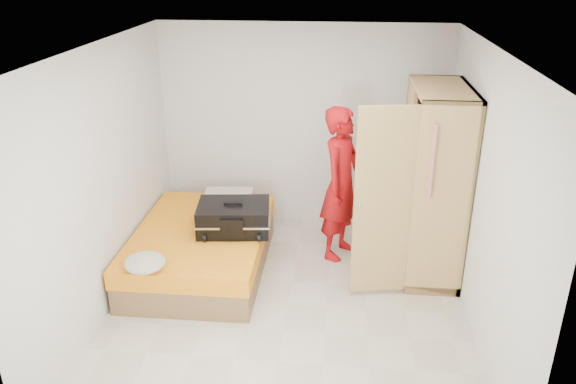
# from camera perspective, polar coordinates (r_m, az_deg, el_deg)

# --- Properties ---
(room) EXTENTS (4.00, 4.02, 2.60)m
(room) POSITION_cam_1_polar(r_m,az_deg,el_deg) (5.29, 0.02, 0.35)
(room) COLOR beige
(room) RESTS_ON ground
(bed) EXTENTS (1.42, 2.02, 0.50)m
(bed) POSITION_cam_1_polar(r_m,az_deg,el_deg) (6.48, -8.76, -5.70)
(bed) COLOR brown
(bed) RESTS_ON ground
(wardrobe) EXTENTS (1.16, 1.28, 2.10)m
(wardrobe) POSITION_cam_1_polar(r_m,az_deg,el_deg) (6.25, 14.16, 0.32)
(wardrobe) COLOR tan
(wardrobe) RESTS_ON ground
(person) EXTENTS (0.67, 0.78, 1.81)m
(person) POSITION_cam_1_polar(r_m,az_deg,el_deg) (6.46, 5.46, 0.84)
(person) COLOR red
(person) RESTS_ON ground
(suitcase) EXTENTS (0.85, 0.67, 0.34)m
(suitcase) POSITION_cam_1_polar(r_m,az_deg,el_deg) (6.23, -5.54, -2.59)
(suitcase) COLOR black
(suitcase) RESTS_ON bed
(round_cushion) EXTENTS (0.40, 0.40, 0.15)m
(round_cushion) POSITION_cam_1_polar(r_m,az_deg,el_deg) (5.67, -14.33, -6.97)
(round_cushion) COLOR beige
(round_cushion) RESTS_ON bed
(pillow) EXTENTS (0.61, 0.35, 0.11)m
(pillow) POSITION_cam_1_polar(r_m,az_deg,el_deg) (7.06, -6.01, -0.32)
(pillow) COLOR beige
(pillow) RESTS_ON bed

